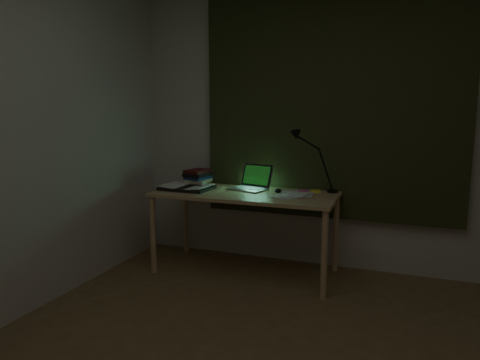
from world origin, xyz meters
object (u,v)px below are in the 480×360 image
object	(u,v)px
loose_papers	(293,194)
desk_lamp	(333,163)
desk	(245,233)
open_textbook	(187,187)
book_stack	(197,177)
laptop	(248,177)

from	to	relation	value
loose_papers	desk_lamp	bearing A→B (deg)	41.20
desk	loose_papers	xyz separation A→B (m)	(0.40, 0.02, 0.36)
open_textbook	book_stack	world-z (taller)	book_stack
desk	book_stack	xyz separation A→B (m)	(-0.54, 0.20, 0.42)
laptop	loose_papers	bearing A→B (deg)	2.19
desk	book_stack	size ratio (longest dim) A/B	6.77
book_stack	desk_lamp	bearing A→B (deg)	3.07
laptop	book_stack	world-z (taller)	laptop
laptop	loose_papers	distance (m)	0.45
laptop	open_textbook	distance (m)	0.54
laptop	loose_papers	xyz separation A→B (m)	(0.42, -0.10, -0.10)
desk	desk_lamp	bearing A→B (deg)	21.25
laptop	book_stack	xyz separation A→B (m)	(-0.53, 0.08, -0.04)
loose_papers	desk_lamp	world-z (taller)	desk_lamp
book_stack	desk_lamp	distance (m)	1.24
desk	desk_lamp	world-z (taller)	desk_lamp
laptop	book_stack	bearing A→B (deg)	-172.63
loose_papers	laptop	bearing A→B (deg)	166.40
desk	laptop	size ratio (longest dim) A/B	4.42
laptop	desk_lamp	bearing A→B (deg)	27.34
desk	loose_papers	bearing A→B (deg)	2.94
laptop	open_textbook	bearing A→B (deg)	-146.57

